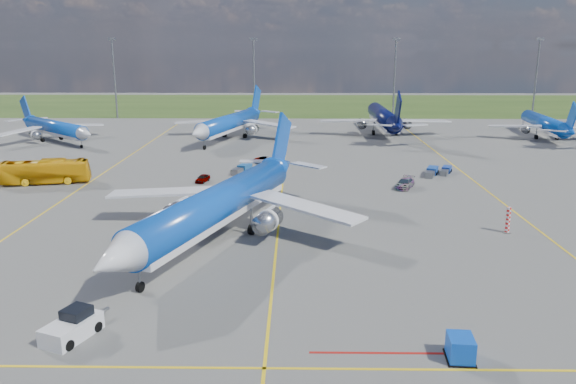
{
  "coord_description": "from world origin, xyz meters",
  "views": [
    {
      "loc": [
        2.03,
        -52.73,
        20.6
      ],
      "look_at": [
        1.12,
        10.61,
        4.0
      ],
      "focal_mm": 35.0,
      "sensor_mm": 36.0,
      "label": 1
    }
  ],
  "objects_px": {
    "uld_container": "(460,348)",
    "baggage_tug_w": "(446,170)",
    "bg_jet_n": "(383,133)",
    "apron_bus": "(44,172)",
    "bg_jet_nw": "(57,142)",
    "baggage_tug_c": "(242,169)",
    "warning_post": "(508,220)",
    "service_car_b": "(266,160)",
    "pushback_tug": "(73,326)",
    "bg_jet_nnw": "(230,139)",
    "bg_jet_ne": "(543,138)",
    "main_airliner": "(219,239)",
    "service_car_c": "(405,183)",
    "baggage_tug_e": "(431,172)",
    "service_car_a": "(203,178)"
  },
  "relations": [
    {
      "from": "service_car_b",
      "to": "apron_bus",
      "type": "bearing_deg",
      "value": 133.82
    },
    {
      "from": "bg_jet_ne",
      "to": "uld_container",
      "type": "bearing_deg",
      "value": 69.82
    },
    {
      "from": "warning_post",
      "to": "baggage_tug_c",
      "type": "height_order",
      "value": "warning_post"
    },
    {
      "from": "warning_post",
      "to": "service_car_b",
      "type": "bearing_deg",
      "value": 127.66
    },
    {
      "from": "pushback_tug",
      "to": "baggage_tug_c",
      "type": "height_order",
      "value": "pushback_tug"
    },
    {
      "from": "bg_jet_n",
      "to": "baggage_tug_c",
      "type": "bearing_deg",
      "value": 55.37
    },
    {
      "from": "pushback_tug",
      "to": "baggage_tug_e",
      "type": "relative_size",
      "value": 1.13
    },
    {
      "from": "service_car_b",
      "to": "service_car_c",
      "type": "height_order",
      "value": "service_car_c"
    },
    {
      "from": "uld_container",
      "to": "baggage_tug_w",
      "type": "xyz_separation_m",
      "value": [
        13.76,
        57.23,
        -0.36
      ]
    },
    {
      "from": "service_car_a",
      "to": "bg_jet_nnw",
      "type": "bearing_deg",
      "value": 105.31
    },
    {
      "from": "bg_jet_ne",
      "to": "main_airliner",
      "type": "distance_m",
      "value": 96.37
    },
    {
      "from": "main_airliner",
      "to": "baggage_tug_w",
      "type": "xyz_separation_m",
      "value": [
        33.3,
        33.11,
        0.47
      ]
    },
    {
      "from": "warning_post",
      "to": "baggage_tug_w",
      "type": "height_order",
      "value": "warning_post"
    },
    {
      "from": "apron_bus",
      "to": "baggage_tug_w",
      "type": "bearing_deg",
      "value": -95.41
    },
    {
      "from": "service_car_c",
      "to": "baggage_tug_e",
      "type": "xyz_separation_m",
      "value": [
        5.95,
        8.54,
        -0.17
      ]
    },
    {
      "from": "pushback_tug",
      "to": "apron_bus",
      "type": "distance_m",
      "value": 51.67
    },
    {
      "from": "service_car_c",
      "to": "baggage_tug_e",
      "type": "bearing_deg",
      "value": 80.71
    },
    {
      "from": "bg_jet_nw",
      "to": "bg_jet_nnw",
      "type": "xyz_separation_m",
      "value": [
        37.9,
        4.01,
        0.0
      ]
    },
    {
      "from": "apron_bus",
      "to": "service_car_a",
      "type": "bearing_deg",
      "value": -99.51
    },
    {
      "from": "uld_container",
      "to": "baggage_tug_w",
      "type": "relative_size",
      "value": 0.45
    },
    {
      "from": "apron_bus",
      "to": "baggage_tug_e",
      "type": "relative_size",
      "value": 2.45
    },
    {
      "from": "bg_jet_nnw",
      "to": "bg_jet_ne",
      "type": "height_order",
      "value": "bg_jet_nnw"
    },
    {
      "from": "apron_bus",
      "to": "baggage_tug_e",
      "type": "distance_m",
      "value": 61.09
    },
    {
      "from": "bg_jet_nnw",
      "to": "bg_jet_n",
      "type": "relative_size",
      "value": 0.95
    },
    {
      "from": "uld_container",
      "to": "baggage_tug_c",
      "type": "distance_m",
      "value": 60.9
    },
    {
      "from": "service_car_c",
      "to": "baggage_tug_e",
      "type": "distance_m",
      "value": 10.41
    },
    {
      "from": "bg_jet_nw",
      "to": "pushback_tug",
      "type": "height_order",
      "value": "bg_jet_nw"
    },
    {
      "from": "service_car_a",
      "to": "service_car_c",
      "type": "height_order",
      "value": "service_car_c"
    },
    {
      "from": "main_airliner",
      "to": "pushback_tug",
      "type": "distance_m",
      "value": 22.87
    },
    {
      "from": "bg_jet_nnw",
      "to": "service_car_b",
      "type": "height_order",
      "value": "bg_jet_nnw"
    },
    {
      "from": "baggage_tug_w",
      "to": "pushback_tug",
      "type": "bearing_deg",
      "value": -102.55
    },
    {
      "from": "baggage_tug_c",
      "to": "apron_bus",
      "type": "bearing_deg",
      "value": -142.99
    },
    {
      "from": "bg_jet_n",
      "to": "apron_bus",
      "type": "height_order",
      "value": "bg_jet_n"
    },
    {
      "from": "bg_jet_nw",
      "to": "baggage_tug_c",
      "type": "relative_size",
      "value": 6.27
    },
    {
      "from": "pushback_tug",
      "to": "service_car_b",
      "type": "height_order",
      "value": "pushback_tug"
    },
    {
      "from": "main_airliner",
      "to": "baggage_tug_e",
      "type": "distance_m",
      "value": 43.96
    },
    {
      "from": "bg_jet_ne",
      "to": "service_car_a",
      "type": "relative_size",
      "value": 10.52
    },
    {
      "from": "bg_jet_ne",
      "to": "apron_bus",
      "type": "relative_size",
      "value": 2.72
    },
    {
      "from": "bg_jet_nw",
      "to": "main_airliner",
      "type": "bearing_deg",
      "value": -102.65
    },
    {
      "from": "bg_jet_n",
      "to": "baggage_tug_e",
      "type": "xyz_separation_m",
      "value": [
        1.18,
        -45.25,
        0.56
      ]
    },
    {
      "from": "service_car_c",
      "to": "bg_jet_nnw",
      "type": "bearing_deg",
      "value": 150.59
    },
    {
      "from": "service_car_b",
      "to": "uld_container",
      "type": "bearing_deg",
      "value": -146.75
    },
    {
      "from": "warning_post",
      "to": "bg_jet_ne",
      "type": "distance_m",
      "value": 75.84
    },
    {
      "from": "warning_post",
      "to": "bg_jet_nw",
      "type": "height_order",
      "value": "bg_jet_nw"
    },
    {
      "from": "warning_post",
      "to": "service_car_b",
      "type": "xyz_separation_m",
      "value": [
        -29.27,
        37.92,
        -0.88
      ]
    },
    {
      "from": "service_car_b",
      "to": "baggage_tug_c",
      "type": "bearing_deg",
      "value": 171.52
    },
    {
      "from": "uld_container",
      "to": "baggage_tug_e",
      "type": "distance_m",
      "value": 56.78
    },
    {
      "from": "bg_jet_nw",
      "to": "baggage_tug_e",
      "type": "height_order",
      "value": "bg_jet_nw"
    },
    {
      "from": "service_car_b",
      "to": "bg_jet_nnw",
      "type": "bearing_deg",
      "value": 38.55
    },
    {
      "from": "bg_jet_nw",
      "to": "uld_container",
      "type": "relative_size",
      "value": 16.43
    }
  ]
}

